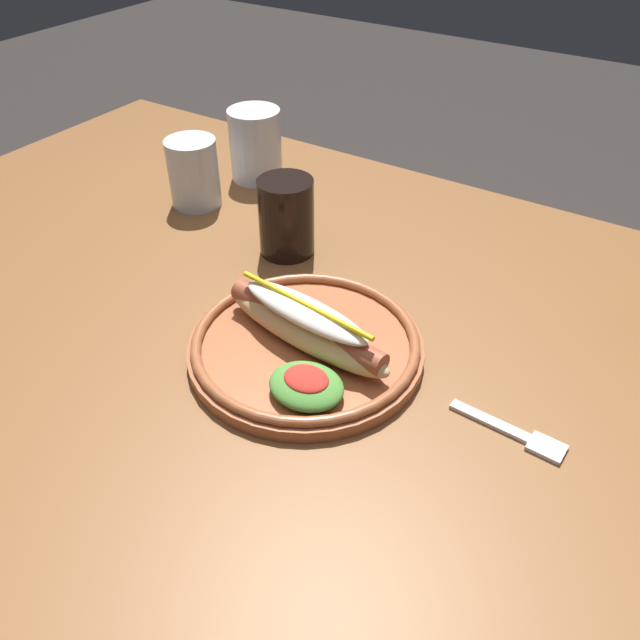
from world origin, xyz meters
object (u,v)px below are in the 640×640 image
Objects in this scene: fork at (516,434)px; extra_cup at (194,173)px; hot_dog_plate at (306,342)px; water_cup at (255,145)px; soda_cup at (286,217)px.

extra_cup reaches higher than fork.
fork is 0.63m from extra_cup.
water_cup reaches higher than hot_dog_plate.
soda_cup is at bearing -10.60° from extra_cup.
hot_dog_plate is 0.47m from water_cup.
soda_cup is 1.03× the size of extra_cup.
soda_cup is 0.21m from extra_cup.
fork is at bearing -22.14° from soda_cup.
extra_cup is (-0.35, 0.21, 0.03)m from hot_dog_plate.
hot_dog_plate is at bearing -49.62° from soda_cup.
soda_cup is (-0.15, 0.17, 0.03)m from hot_dog_plate.
soda_cup is 0.93× the size of water_cup.
fork is 1.11× the size of soda_cup.
water_cup is 1.11× the size of extra_cup.
extra_cup is at bearing 169.40° from soda_cup.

